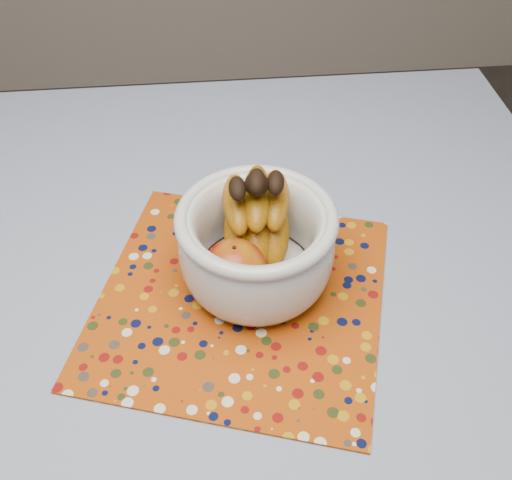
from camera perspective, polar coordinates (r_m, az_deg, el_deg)
table at (r=0.87m, az=-7.43°, el=-13.05°), size 1.20×1.20×0.75m
tablecloth at (r=0.81m, az=-7.97°, el=-9.95°), size 1.32×1.32×0.01m
placemat at (r=0.84m, az=-1.48°, el=-5.51°), size 0.48×0.48×0.00m
fruit_bowl at (r=0.81m, az=0.03°, el=0.24°), size 0.21×0.21×0.18m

